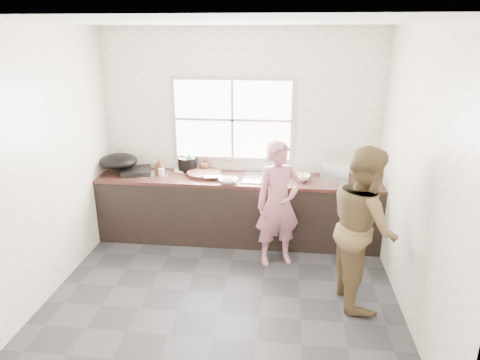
# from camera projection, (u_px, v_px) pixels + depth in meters

# --- Properties ---
(floor) EXTENTS (3.60, 3.20, 0.01)m
(floor) POSITION_uv_depth(u_px,v_px,m) (224.00, 293.00, 4.53)
(floor) COLOR #2C2C2F
(floor) RESTS_ON ground
(ceiling) EXTENTS (3.60, 3.20, 0.01)m
(ceiling) POSITION_uv_depth(u_px,v_px,m) (220.00, 21.00, 3.65)
(ceiling) COLOR silver
(ceiling) RESTS_ON wall_back
(wall_back) EXTENTS (3.60, 0.01, 2.70)m
(wall_back) POSITION_uv_depth(u_px,v_px,m) (240.00, 135.00, 5.60)
(wall_back) COLOR silver
(wall_back) RESTS_ON ground
(wall_left) EXTENTS (0.01, 3.20, 2.70)m
(wall_left) POSITION_uv_depth(u_px,v_px,m) (44.00, 166.00, 4.28)
(wall_left) COLOR beige
(wall_left) RESTS_ON ground
(wall_right) EXTENTS (0.01, 3.20, 2.70)m
(wall_right) POSITION_uv_depth(u_px,v_px,m) (417.00, 179.00, 3.90)
(wall_right) COLOR silver
(wall_right) RESTS_ON ground
(wall_front) EXTENTS (3.60, 0.01, 2.70)m
(wall_front) POSITION_uv_depth(u_px,v_px,m) (182.00, 253.00, 2.58)
(wall_front) COLOR silver
(wall_front) RESTS_ON ground
(cabinet) EXTENTS (3.60, 0.62, 0.82)m
(cabinet) POSITION_uv_depth(u_px,v_px,m) (238.00, 210.00, 5.61)
(cabinet) COLOR black
(cabinet) RESTS_ON floor
(countertop) EXTENTS (3.60, 0.64, 0.04)m
(countertop) POSITION_uv_depth(u_px,v_px,m) (238.00, 179.00, 5.47)
(countertop) COLOR #331915
(countertop) RESTS_ON cabinet
(sink) EXTENTS (0.55, 0.45, 0.02)m
(sink) POSITION_uv_depth(u_px,v_px,m) (265.00, 178.00, 5.42)
(sink) COLOR silver
(sink) RESTS_ON countertop
(faucet) EXTENTS (0.02, 0.02, 0.30)m
(faucet) POSITION_uv_depth(u_px,v_px,m) (266.00, 163.00, 5.56)
(faucet) COLOR silver
(faucet) RESTS_ON countertop
(window_frame) EXTENTS (1.60, 0.05, 1.10)m
(window_frame) POSITION_uv_depth(u_px,v_px,m) (233.00, 120.00, 5.53)
(window_frame) COLOR #9EA0A5
(window_frame) RESTS_ON wall_back
(window_glazing) EXTENTS (1.50, 0.01, 1.00)m
(window_glazing) POSITION_uv_depth(u_px,v_px,m) (232.00, 120.00, 5.51)
(window_glazing) COLOR white
(window_glazing) RESTS_ON window_frame
(woman) EXTENTS (0.59, 0.49, 1.39)m
(woman) POSITION_uv_depth(u_px,v_px,m) (278.00, 208.00, 4.94)
(woman) COLOR #B36B7C
(woman) RESTS_ON floor
(person_side) EXTENTS (0.72, 0.87, 1.62)m
(person_side) POSITION_uv_depth(u_px,v_px,m) (364.00, 226.00, 4.19)
(person_side) COLOR brown
(person_side) RESTS_ON floor
(cutting_board) EXTENTS (0.51, 0.51, 0.04)m
(cutting_board) POSITION_uv_depth(u_px,v_px,m) (204.00, 174.00, 5.55)
(cutting_board) COLOR #311A13
(cutting_board) RESTS_ON countertop
(cleaver) EXTENTS (0.24, 0.15, 0.01)m
(cleaver) POSITION_uv_depth(u_px,v_px,m) (214.00, 176.00, 5.37)
(cleaver) COLOR #B6B7BD
(cleaver) RESTS_ON cutting_board
(bowl_mince) EXTENTS (0.25, 0.25, 0.06)m
(bowl_mince) POSITION_uv_depth(u_px,v_px,m) (228.00, 181.00, 5.26)
(bowl_mince) COLOR white
(bowl_mince) RESTS_ON countertop
(bowl_crabs) EXTENTS (0.21, 0.21, 0.06)m
(bowl_crabs) POSITION_uv_depth(u_px,v_px,m) (301.00, 178.00, 5.35)
(bowl_crabs) COLOR silver
(bowl_crabs) RESTS_ON countertop
(bowl_held) EXTENTS (0.22, 0.22, 0.06)m
(bowl_held) POSITION_uv_depth(u_px,v_px,m) (266.00, 181.00, 5.26)
(bowl_held) COLOR white
(bowl_held) RESTS_ON countertop
(black_pot) EXTENTS (0.31, 0.31, 0.18)m
(black_pot) POSITION_uv_depth(u_px,v_px,m) (187.00, 164.00, 5.72)
(black_pot) COLOR black
(black_pot) RESTS_ON countertop
(plate_food) EXTENTS (0.23, 0.23, 0.02)m
(plate_food) POSITION_uv_depth(u_px,v_px,m) (182.00, 170.00, 5.74)
(plate_food) COLOR white
(plate_food) RESTS_ON countertop
(bottle_green) EXTENTS (0.13, 0.13, 0.28)m
(bottle_green) POSITION_uv_depth(u_px,v_px,m) (189.00, 161.00, 5.69)
(bottle_green) COLOR green
(bottle_green) RESTS_ON countertop
(bottle_brown_tall) EXTENTS (0.10, 0.10, 0.20)m
(bottle_brown_tall) POSITION_uv_depth(u_px,v_px,m) (159.00, 167.00, 5.55)
(bottle_brown_tall) COLOR #472611
(bottle_brown_tall) RESTS_ON countertop
(bottle_brown_short) EXTENTS (0.14, 0.14, 0.15)m
(bottle_brown_short) POSITION_uv_depth(u_px,v_px,m) (205.00, 166.00, 5.70)
(bottle_brown_short) COLOR #461D11
(bottle_brown_short) RESTS_ON countertop
(glass_jar) EXTENTS (0.10, 0.10, 0.11)m
(glass_jar) POSITION_uv_depth(u_px,v_px,m) (161.00, 172.00, 5.50)
(glass_jar) COLOR #B9BEBF
(glass_jar) RESTS_ON countertop
(burner) EXTENTS (0.47, 0.47, 0.06)m
(burner) POSITION_uv_depth(u_px,v_px,m) (136.00, 171.00, 5.63)
(burner) COLOR black
(burner) RESTS_ON countertop
(wok) EXTENTS (0.53, 0.53, 0.19)m
(wok) POSITION_uv_depth(u_px,v_px,m) (118.00, 161.00, 5.62)
(wok) COLOR black
(wok) RESTS_ON burner
(dish_rack) EXTENTS (0.41, 0.34, 0.26)m
(dish_rack) POSITION_uv_depth(u_px,v_px,m) (336.00, 172.00, 5.26)
(dish_rack) COLOR silver
(dish_rack) RESTS_ON countertop
(pot_lid_left) EXTENTS (0.28, 0.28, 0.01)m
(pot_lid_left) POSITION_uv_depth(u_px,v_px,m) (147.00, 175.00, 5.55)
(pot_lid_left) COLOR #B3B7BA
(pot_lid_left) RESTS_ON countertop
(pot_lid_right) EXTENTS (0.34, 0.34, 0.01)m
(pot_lid_right) POSITION_uv_depth(u_px,v_px,m) (159.00, 174.00, 5.60)
(pot_lid_right) COLOR #ADAFB4
(pot_lid_right) RESTS_ON countertop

